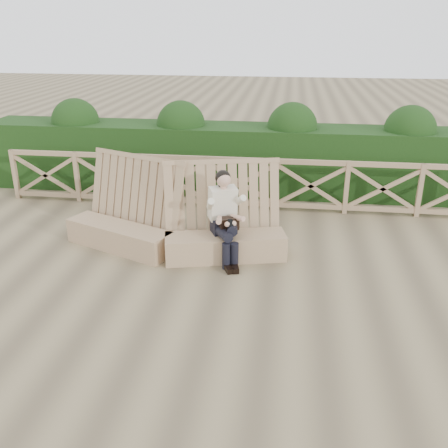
# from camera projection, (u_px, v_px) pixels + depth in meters

# --- Properties ---
(ground) EXTENTS (60.00, 60.00, 0.00)m
(ground) POSITION_uv_depth(u_px,v_px,m) (217.00, 290.00, 7.35)
(ground) COLOR brown
(ground) RESTS_ON ground
(bench) EXTENTS (3.91, 1.48, 1.56)m
(bench) POSITION_uv_depth(u_px,v_px,m) (172.00, 230.00, 8.47)
(bench) COLOR #9D7B5A
(bench) RESTS_ON ground
(woman) EXTENTS (0.64, 0.99, 1.49)m
(woman) POSITION_uv_depth(u_px,v_px,m) (225.00, 214.00, 8.09)
(woman) COLOR black
(woman) RESTS_ON ground
(guardrail) EXTENTS (10.10, 0.09, 1.10)m
(guardrail) POSITION_uv_depth(u_px,v_px,m) (241.00, 183.00, 10.35)
(guardrail) COLOR #9A7759
(guardrail) RESTS_ON ground
(hedge) EXTENTS (12.00, 1.20, 1.50)m
(hedge) POSITION_uv_depth(u_px,v_px,m) (246.00, 159.00, 11.38)
(hedge) COLOR black
(hedge) RESTS_ON ground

